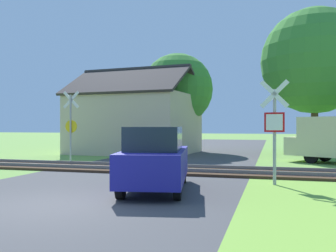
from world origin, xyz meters
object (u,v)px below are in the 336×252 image
at_px(stop_sign_near, 274,126).
at_px(crossing_sign_far, 71,122).
at_px(tree_right, 315,61).
at_px(tree_center, 177,89).
at_px(house, 135,122).
at_px(parked_car, 155,159).

height_order(stop_sign_near, crossing_sign_far, crossing_sign_far).
xyz_separation_m(tree_right, tree_center, (-8.98, 0.59, -1.47)).
bearing_deg(tree_right, tree_center, 176.27).
xyz_separation_m(stop_sign_near, tree_center, (-6.52, 13.63, 2.57)).
distance_m(stop_sign_near, tree_center, 15.32).
distance_m(house, parked_car, 14.63).
distance_m(tree_center, parked_car, 16.28).
relative_size(crossing_sign_far, tree_right, 0.39).
bearing_deg(house, stop_sign_near, -46.62).
bearing_deg(stop_sign_near, tree_center, -59.59).
xyz_separation_m(stop_sign_near, crossing_sign_far, (-9.81, 4.85, 0.16)).
distance_m(house, tree_center, 3.92).
relative_size(house, parked_car, 1.98).
relative_size(house, tree_center, 1.22).
distance_m(stop_sign_near, tree_right, 13.88).
height_order(stop_sign_near, parked_car, stop_sign_near).
bearing_deg(tree_right, parked_car, -110.77).
xyz_separation_m(crossing_sign_far, tree_center, (3.29, 8.78, 2.41)).
height_order(stop_sign_near, tree_center, tree_center).
bearing_deg(parked_car, tree_center, 91.47).
relative_size(stop_sign_near, tree_right, 0.35).
bearing_deg(tree_center, house, -138.11).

